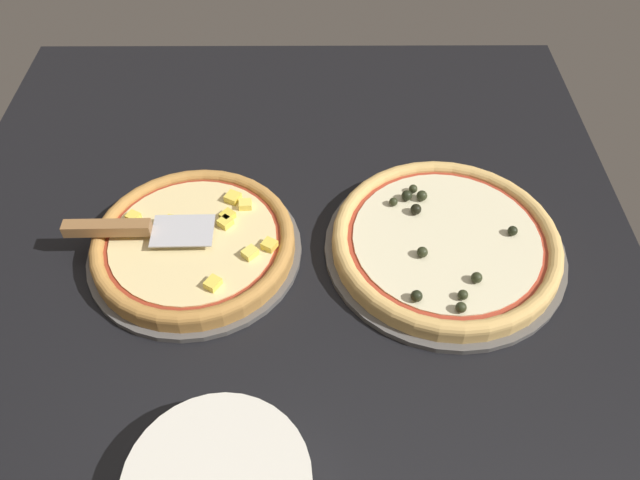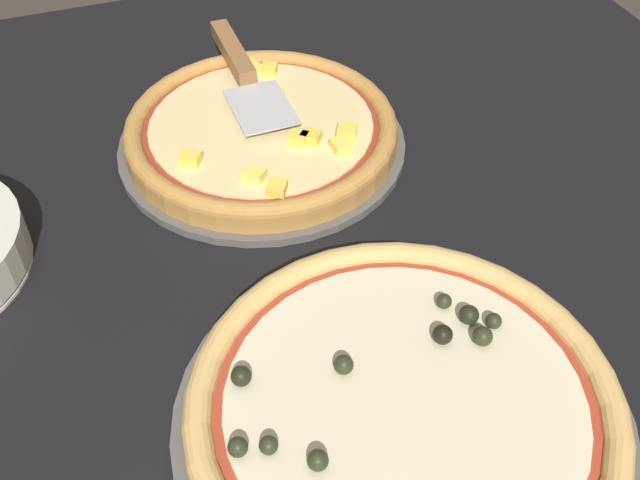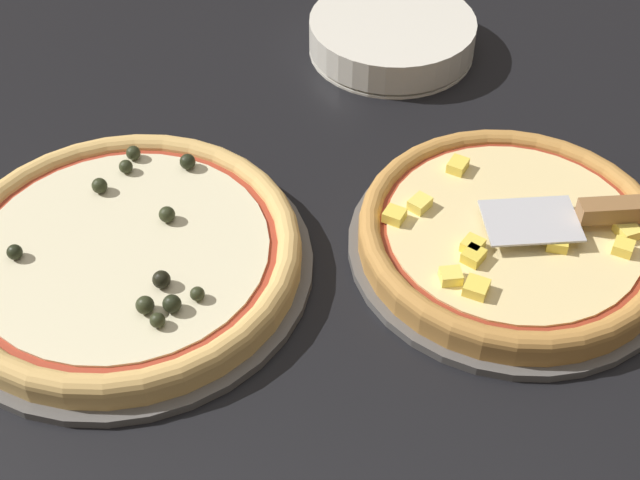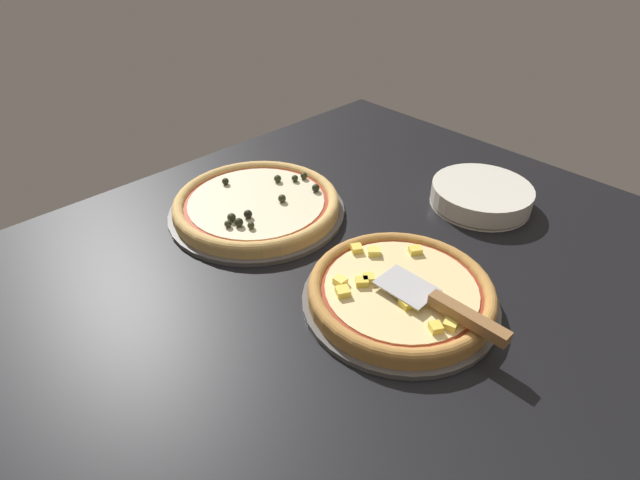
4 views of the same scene
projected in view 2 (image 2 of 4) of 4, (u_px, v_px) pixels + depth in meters
ground_plane at (271, 245)px, 81.58cm from camera, size 132.79×116.95×3.60cm
pizza_pan_front at (262, 144)px, 90.63cm from camera, size 34.56×34.56×1.00cm
pizza_front at (262, 129)px, 89.07cm from camera, size 32.49×32.49×3.75cm
pizza_pan_back at (402, 418)px, 63.57cm from camera, size 39.10×39.10×1.00cm
pizza_back at (404, 405)px, 62.13cm from camera, size 36.75×36.75×4.13cm
serving_spatula at (238, 63)px, 94.32cm from camera, size 6.96×23.50×2.00cm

